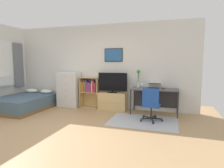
% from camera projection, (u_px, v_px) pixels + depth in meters
% --- Properties ---
extents(ground_plane, '(7.20, 7.20, 0.00)m').
position_uv_depth(ground_plane, '(61.00, 132.00, 4.12)').
color(ground_plane, tan).
extents(wall_back_with_posters, '(6.12, 0.09, 2.70)m').
position_uv_depth(wall_back_with_posters, '(101.00, 67.00, 6.27)').
color(wall_back_with_posters, silver).
rests_on(wall_back_with_posters, ground_plane).
extents(area_rug, '(1.70, 1.20, 0.01)m').
position_uv_depth(area_rug, '(143.00, 121.00, 4.84)').
color(area_rug, '#B2B7BC').
rests_on(area_rug, ground_plane).
extents(bed, '(1.41, 1.94, 0.55)m').
position_uv_depth(bed, '(25.00, 102.00, 6.10)').
color(bed, brown).
rests_on(bed, ground_plane).
extents(dresser, '(0.72, 0.46, 1.16)m').
position_uv_depth(dresser, '(69.00, 90.00, 6.41)').
color(dresser, silver).
rests_on(dresser, ground_plane).
extents(bookshelf, '(0.61, 0.30, 1.00)m').
position_uv_depth(bookshelf, '(89.00, 89.00, 6.24)').
color(bookshelf, tan).
rests_on(bookshelf, ground_plane).
extents(tv_stand, '(0.88, 0.41, 0.55)m').
position_uv_depth(tv_stand, '(113.00, 101.00, 5.99)').
color(tv_stand, tan).
rests_on(tv_stand, ground_plane).
extents(television, '(0.93, 0.16, 0.62)m').
position_uv_depth(television, '(113.00, 83.00, 5.91)').
color(television, black).
rests_on(television, tv_stand).
extents(desk, '(1.34, 0.60, 0.74)m').
position_uv_depth(desk, '(155.00, 93.00, 5.55)').
color(desk, '#4C4C4F').
rests_on(desk, ground_plane).
extents(office_chair, '(0.56, 0.58, 0.86)m').
position_uv_depth(office_chair, '(151.00, 104.00, 4.78)').
color(office_chair, '#232326').
rests_on(office_chair, ground_plane).
extents(laptop, '(0.39, 0.41, 0.16)m').
position_uv_depth(laptop, '(154.00, 86.00, 5.57)').
color(laptop, '#B7B7BC').
rests_on(laptop, desk).
extents(computer_mouse, '(0.06, 0.10, 0.03)m').
position_uv_depth(computer_mouse, '(164.00, 88.00, 5.39)').
color(computer_mouse, '#262628').
rests_on(computer_mouse, desk).
extents(bamboo_vase, '(0.10, 0.09, 0.53)m').
position_uv_depth(bamboo_vase, '(138.00, 79.00, 5.75)').
color(bamboo_vase, silver).
rests_on(bamboo_vase, desk).
extents(wine_glass, '(0.07, 0.07, 0.18)m').
position_uv_depth(wine_glass, '(142.00, 84.00, 5.49)').
color(wine_glass, silver).
rests_on(wine_glass, desk).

